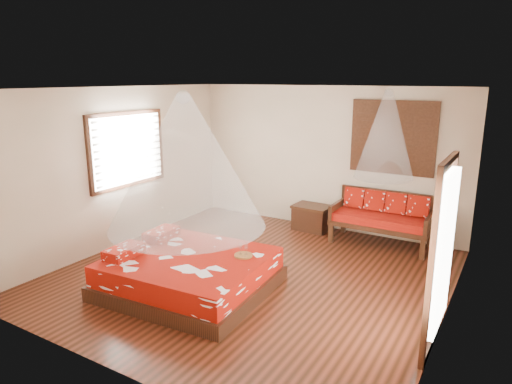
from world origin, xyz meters
TOP-DOWN VIEW (x-y plane):
  - room at (0.00, 0.00)m, footprint 5.54×5.54m
  - bed at (-0.53, -0.87)m, footprint 2.29×2.10m
  - daybed at (1.30, 2.38)m, footprint 1.74×0.77m
  - storage_chest at (-0.10, 2.45)m, footprint 0.74×0.55m
  - shutter_panel at (1.30, 2.72)m, footprint 1.52×0.06m
  - window_left at (-2.71, 0.20)m, footprint 0.10×1.74m
  - glazed_door at (2.72, -0.60)m, footprint 0.08×1.02m
  - wine_tray at (0.14, -0.48)m, footprint 0.26×0.26m
  - mosquito_net_main at (-0.51, -0.87)m, footprint 2.15×2.15m
  - mosquito_net_daybed at (1.30, 2.25)m, footprint 1.02×1.02m

SIDE VIEW (x-z plane):
  - storage_chest at x=-0.10m, z-range 0.00..0.50m
  - bed at x=-0.53m, z-range -0.07..0.57m
  - daybed at x=1.30m, z-range 0.05..0.99m
  - wine_tray at x=0.14m, z-range 0.45..0.66m
  - glazed_door at x=2.72m, z-range -0.01..2.15m
  - room at x=0.00m, z-range -0.02..2.82m
  - window_left at x=-2.71m, z-range 1.03..2.37m
  - mosquito_net_main at x=-0.51m, z-range 0.95..2.75m
  - shutter_panel at x=1.30m, z-range 1.24..2.56m
  - mosquito_net_daybed at x=1.30m, z-range 1.25..2.75m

